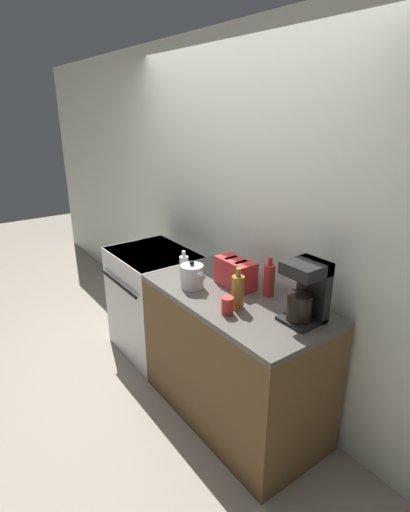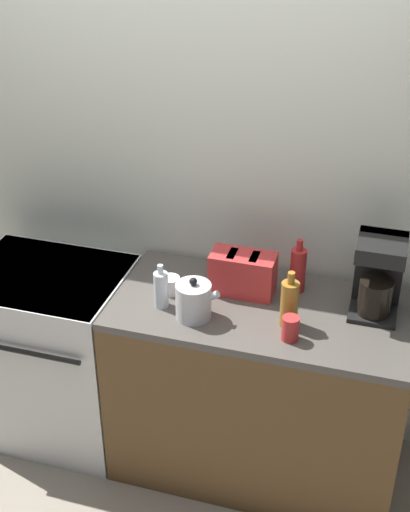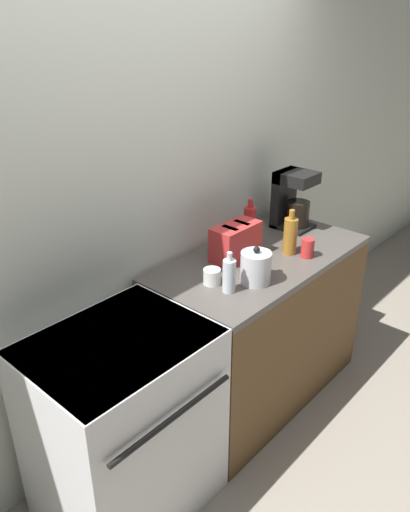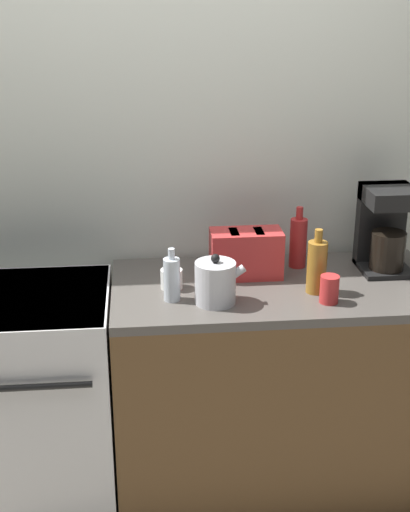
% 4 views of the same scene
% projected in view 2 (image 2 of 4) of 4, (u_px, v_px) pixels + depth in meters
% --- Properties ---
extents(ground_plane, '(12.00, 12.00, 0.00)m').
position_uv_depth(ground_plane, '(144.00, 488.00, 3.43)').
color(ground_plane, gray).
extents(wall_back, '(8.00, 0.05, 2.60)m').
position_uv_depth(wall_back, '(186.00, 182.00, 3.36)').
color(wall_back, silver).
rests_on(wall_back, ground_plane).
extents(stove, '(0.75, 0.64, 0.93)m').
position_uv_depth(stove, '(54.00, 351.00, 3.57)').
color(stove, silver).
rests_on(stove, ground_plane).
extents(counter_block, '(1.32, 0.66, 0.93)m').
position_uv_depth(counter_block, '(258.00, 389.00, 3.35)').
color(counter_block, brown).
rests_on(counter_block, ground_plane).
extents(kettle, '(0.19, 0.15, 0.19)m').
position_uv_depth(kettle, '(194.00, 301.00, 3.01)').
color(kettle, silver).
rests_on(kettle, counter_block).
extents(toaster, '(0.29, 0.15, 0.19)m').
position_uv_depth(toaster, '(243.00, 273.00, 3.17)').
color(toaster, red).
rests_on(toaster, counter_block).
extents(coffee_maker, '(0.20, 0.22, 0.36)m').
position_uv_depth(coffee_maker, '(378.00, 274.00, 3.00)').
color(coffee_maker, black).
rests_on(coffee_maker, counter_block).
extents(bottle_amber, '(0.08, 0.08, 0.26)m').
position_uv_depth(bottle_amber, '(289.00, 303.00, 2.95)').
color(bottle_amber, '#9E6B23').
rests_on(bottle_amber, counter_block).
extents(bottle_red, '(0.07, 0.07, 0.26)m').
position_uv_depth(bottle_red, '(298.00, 269.00, 3.17)').
color(bottle_red, '#B72828').
rests_on(bottle_red, counter_block).
extents(bottle_clear, '(0.06, 0.06, 0.21)m').
position_uv_depth(bottle_clear, '(161.00, 289.00, 3.08)').
color(bottle_clear, silver).
rests_on(bottle_clear, counter_block).
extents(cup_white, '(0.09, 0.09, 0.08)m').
position_uv_depth(cup_white, '(171.00, 285.00, 3.19)').
color(cup_white, white).
rests_on(cup_white, counter_block).
extents(cup_red, '(0.07, 0.07, 0.11)m').
position_uv_depth(cup_red, '(290.00, 328.00, 2.89)').
color(cup_red, red).
rests_on(cup_red, counter_block).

